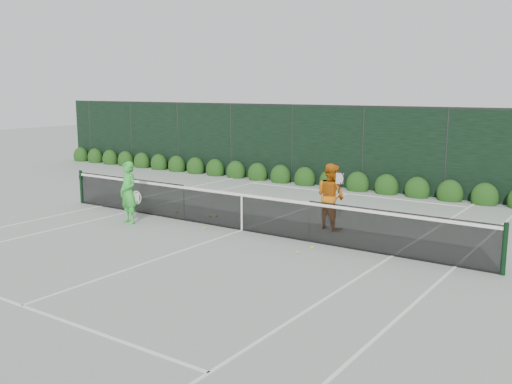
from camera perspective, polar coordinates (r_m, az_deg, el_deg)
The scene contains 8 objects.
ground at distance 14.93m, azimuth -1.42°, elevation -3.86°, with size 80.00×80.00×0.00m, color gray.
tennis_net at distance 14.82m, azimuth -1.50°, elevation -1.85°, with size 12.90×0.10×1.07m.
player_woman at distance 15.94m, azimuth -12.65°, elevation -0.07°, with size 0.70×0.53×1.71m.
player_man at distance 15.07m, azimuth 7.47°, elevation -0.41°, with size 1.01×0.89×1.74m.
court_lines at distance 14.93m, azimuth -1.42°, elevation -3.83°, with size 11.03×23.83×0.01m.
windscreen_fence at distance 12.57m, azimuth -8.72°, elevation 0.41°, with size 32.00×21.07×3.06m.
hedge_row at distance 20.97m, azimuth 10.13°, elevation 0.76°, with size 31.66×0.65×0.94m.
tennis_balls at distance 15.35m, azimuth -2.79°, elevation -3.34°, with size 5.24×1.92×0.07m.
Camera 1 is at (8.51, -11.71, 3.64)m, focal length 40.00 mm.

